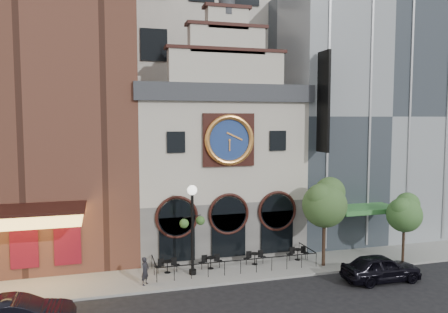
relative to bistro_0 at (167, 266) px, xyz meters
The scene contains 16 objects.
ground 5.22m from the bistro_0, 31.11° to the right, with size 120.00×120.00×0.00m, color black.
sidewalk 4.48m from the bistro_0, ahead, with size 44.00×5.00×0.15m, color gray.
clock_building 9.12m from the bistro_0, 49.20° to the left, with size 12.60×8.78×18.65m.
theater_building 16.43m from the bistro_0, 139.62° to the left, with size 14.00×15.60×25.00m.
retail_building 21.17m from the bistro_0, 22.74° to the left, with size 14.00×14.40×20.00m.
office_tower 26.37m from the bistro_0, 75.62° to the left, with size 20.00×16.00×40.00m, color beige.
cafe_railing 4.44m from the bistro_0, ahead, with size 10.60×2.60×0.90m, color black, non-canonical shape.
bistro_0 is the anchor object (origin of this frame).
bistro_1 2.85m from the bistro_0, ahead, with size 1.58×0.68×0.90m.
bistro_2 5.93m from the bistro_0, ahead, with size 1.58×0.68×0.90m.
bistro_3 9.14m from the bistro_0, ahead, with size 1.58×0.68×0.90m.
car_right 13.32m from the bistro_0, 20.36° to the right, with size 1.97×4.90×1.67m, color black.
pedestrian 2.29m from the bistro_0, 133.71° to the right, with size 0.60×0.40×1.66m, color black.
lamppost 3.48m from the bistro_0, 25.07° to the right, with size 1.72×1.07×5.70m.
tree_left 11.14m from the bistro_0, ahead, with size 3.08×2.96×5.92m.
tree_right 16.40m from the bistro_0, ahead, with size 2.47×2.38×4.76m.
Camera 1 is at (-8.38, -24.44, 9.92)m, focal length 35.00 mm.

